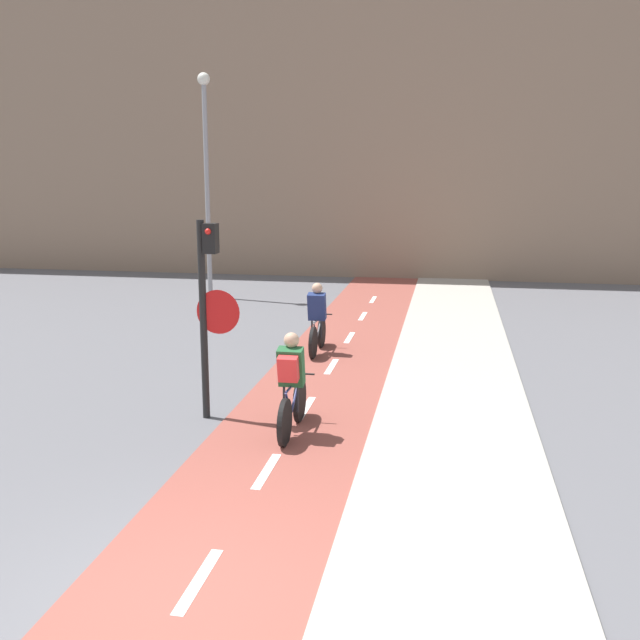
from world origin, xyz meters
name	(u,v)px	position (x,y,z in m)	size (l,w,h in m)	color
ground_plane	(179,615)	(0.00, 0.00, 0.00)	(120.00, 120.00, 0.00)	#5B5B60
bike_lane	(179,613)	(0.00, 0.01, 0.01)	(2.25, 60.00, 0.02)	brown
building_row_background	(396,106)	(0.00, 22.51, 6.13)	(60.00, 5.20, 12.24)	#89705B
traffic_light_pole	(208,297)	(-1.35, 4.84, 1.89)	(0.67, 0.25, 3.04)	black
street_lamp_far	(206,162)	(-4.90, 15.13, 3.99)	(0.36, 0.36, 6.49)	gray
cyclist_near	(291,387)	(0.02, 4.38, 0.72)	(0.46, 1.67, 1.50)	black
cyclist_far	(317,322)	(-0.48, 9.06, 0.67)	(0.46, 1.62, 1.49)	black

